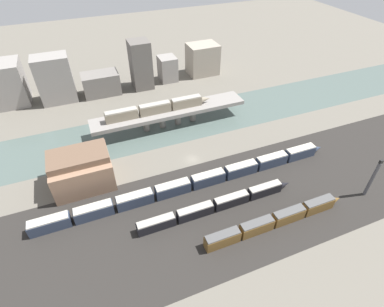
{
  "coord_description": "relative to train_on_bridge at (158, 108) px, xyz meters",
  "views": [
    {
      "loc": [
        -30.26,
        -75.28,
        69.45
      ],
      "look_at": [
        0.0,
        0.02,
        2.86
      ],
      "focal_mm": 28.0,
      "sensor_mm": 36.0,
      "label": 1
    }
  ],
  "objects": [
    {
      "name": "ground_plane",
      "position": [
        4.49,
        -24.04,
        -9.13
      ],
      "size": [
        400.0,
        400.0,
        0.0
      ],
      "primitive_type": "plane",
      "color": "#666056"
    },
    {
      "name": "bridge",
      "position": [
        4.49,
        -0.0,
        -3.23
      ],
      "size": [
        62.73,
        9.6,
        7.14
      ],
      "color": "gray",
      "rests_on": "ground"
    },
    {
      "name": "city_block_far_left",
      "position": [
        -56.8,
        44.21,
        0.36
      ],
      "size": [
        15.6,
        15.2,
        18.98
      ],
      "primitive_type": "cube",
      "color": "gray",
      "rests_on": "ground"
    },
    {
      "name": "city_block_left",
      "position": [
        -36.27,
        38.58,
        1.41
      ],
      "size": [
        15.05,
        10.28,
        21.07
      ],
      "primitive_type": "cube",
      "color": "gray",
      "rests_on": "ground"
    },
    {
      "name": "city_block_center",
      "position": [
        -17.05,
        38.01,
        -4.02
      ],
      "size": [
        16.8,
        10.46,
        10.21
      ],
      "primitive_type": "cube",
      "color": "slate",
      "rests_on": "ground"
    },
    {
      "name": "railbed_yard",
      "position": [
        4.49,
        -48.04,
        -9.12
      ],
      "size": [
        280.0,
        42.0,
        0.01
      ],
      "primitive_type": "cube",
      "color": "#282623",
      "rests_on": "ground"
    },
    {
      "name": "train_on_bridge",
      "position": [
        0.0,
        0.0,
        0.0
      ],
      "size": [
        43.0,
        3.03,
        4.06
      ],
      "color": "gray",
      "rests_on": "bridge"
    },
    {
      "name": "city_block_far_right",
      "position": [
        16.91,
        40.34,
        -3.01
      ],
      "size": [
        8.45,
        9.34,
        12.23
      ],
      "primitive_type": "cube",
      "color": "gray",
      "rests_on": "ground"
    },
    {
      "name": "city_block_right",
      "position": [
        2.77,
        37.71,
        2.28
      ],
      "size": [
        9.39,
        10.09,
        22.82
      ],
      "primitive_type": "cube",
      "color": "#605B56",
      "rests_on": "ground"
    },
    {
      "name": "signal_tower",
      "position": [
        48.48,
        -59.61,
        -2.27
      ],
      "size": [
        1.0,
        0.99,
        14.03
      ],
      "color": "#4C4C51",
      "rests_on": "ground"
    },
    {
      "name": "warehouse_building",
      "position": [
        -32.14,
        -21.45,
        -3.43
      ],
      "size": [
        18.27,
        15.28,
        11.98
      ],
      "color": "#937056",
      "rests_on": "ground"
    },
    {
      "name": "city_block_tall",
      "position": [
        36.79,
        41.37,
        -1.34
      ],
      "size": [
        15.37,
        12.03,
        15.57
      ],
      "primitive_type": "cube",
      "color": "gray",
      "rests_on": "ground"
    },
    {
      "name": "train_yard_near",
      "position": [
        15.74,
        -59.05,
        -7.13
      ],
      "size": [
        44.5,
        2.79,
        4.08
      ],
      "color": "brown",
      "rests_on": "ground"
    },
    {
      "name": "train_yard_far",
      "position": [
        0.21,
        -36.93,
        -7.09
      ],
      "size": [
        99.02,
        3.17,
        4.13
      ],
      "color": "#2D384C",
      "rests_on": "ground"
    },
    {
      "name": "train_yard_mid",
      "position": [
        3.02,
        -47.75,
        -7.37
      ],
      "size": [
        49.75,
        2.6,
        3.58
      ],
      "color": "black",
      "rests_on": "ground"
    },
    {
      "name": "river_water",
      "position": [
        4.49,
        0.0,
        -9.12
      ],
      "size": [
        320.0,
        26.66,
        0.01
      ],
      "primitive_type": "cube",
      "color": "#4C5B56",
      "rests_on": "ground"
    }
  ]
}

